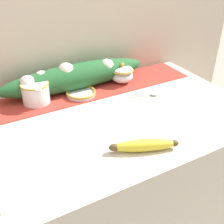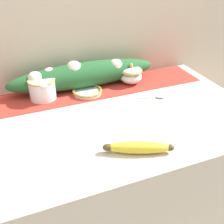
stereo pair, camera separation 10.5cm
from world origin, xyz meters
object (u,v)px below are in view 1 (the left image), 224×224
at_px(sugar_bowl, 122,74).
at_px(small_dish, 81,93).
at_px(spoon, 152,95).
at_px(banana, 144,145).
at_px(cream_pitcher, 35,92).

bearing_deg(sugar_bowl, small_dish, -172.71).
xyz_separation_m(small_dish, spoon, (0.28, -0.15, -0.01)).
bearing_deg(banana, spoon, 50.48).
distance_m(banana, spoon, 0.40).
xyz_separation_m(cream_pitcher, spoon, (0.48, -0.18, -0.05)).
xyz_separation_m(sugar_bowl, small_dish, (-0.23, -0.03, -0.03)).
bearing_deg(sugar_bowl, cream_pitcher, 179.91).
relative_size(cream_pitcher, spoon, 0.84).
bearing_deg(cream_pitcher, spoon, -21.22).
bearing_deg(small_dish, banana, -86.37).
height_order(small_dish, spoon, small_dish).
bearing_deg(small_dish, spoon, -28.70).
height_order(cream_pitcher, spoon, cream_pitcher).
xyz_separation_m(banana, spoon, (0.25, 0.31, -0.02)).
bearing_deg(banana, cream_pitcher, 114.44).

